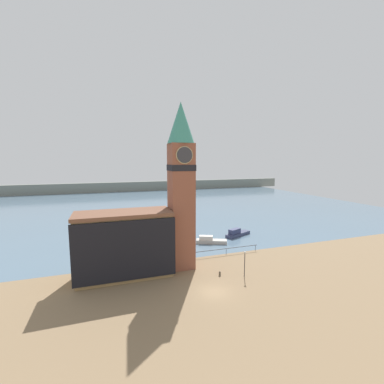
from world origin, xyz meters
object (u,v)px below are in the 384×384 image
clock_tower (181,182)px  boat_near (210,240)px  boat_far (237,233)px  lamp_post (245,259)px  pier_building (124,244)px  mooring_bollard_near (220,273)px

clock_tower → boat_near: 17.92m
boat_far → lamp_post: size_ratio=1.80×
boat_near → boat_far: 7.91m
boat_near → boat_far: size_ratio=0.93×
pier_building → boat_near: size_ratio=2.16×
clock_tower → boat_far: bearing=36.1°
clock_tower → boat_near: size_ratio=4.01×
clock_tower → pier_building: (-8.62, -0.53, -8.62)m
clock_tower → mooring_bollard_near: (4.37, -4.81, -13.01)m
boat_far → lamp_post: bearing=-138.6°
boat_near → lamp_post: lamp_post is taller
clock_tower → pier_building: clock_tower is taller
boat_far → mooring_bollard_near: bearing=-148.6°
mooring_bollard_near → clock_tower: bearing=132.3°
boat_far → lamp_post: lamp_post is taller
clock_tower → boat_near: (8.63, 9.11, -12.79)m
boat_near → lamp_post: 15.50m
pier_building → mooring_bollard_near: pier_building is taller
clock_tower → boat_far: size_ratio=3.72×
boat_far → boat_near: bearing=176.1°
pier_building → lamp_post: bearing=-19.3°
clock_tower → mooring_bollard_near: 14.54m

